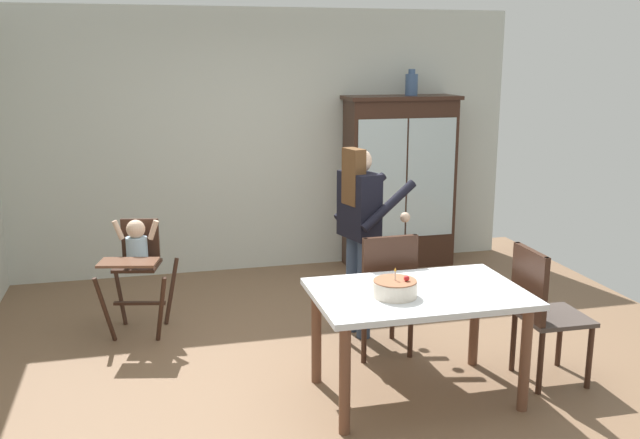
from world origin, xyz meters
TOP-DOWN VIEW (x-y plane):
  - ground_plane at (0.00, 0.00)m, footprint 6.24×6.24m
  - wall_back at (0.00, 2.63)m, footprint 5.32×0.06m
  - china_cabinet at (1.40, 2.37)m, footprint 1.20×0.48m
  - ceramic_vase at (1.51, 2.37)m, footprint 0.13×0.13m
  - high_chair_with_toddler at (-1.34, 1.04)m, footprint 0.69×0.77m
  - adult_person at (0.39, 0.57)m, footprint 0.60×0.58m
  - dining_table at (0.44, -0.55)m, footprint 1.37×0.90m
  - birthday_cake at (0.26, -0.62)m, footprint 0.28×0.28m
  - dining_chair_far_side at (0.45, 0.12)m, footprint 0.45×0.45m
  - dining_chair_right_end at (1.35, -0.55)m, footprint 0.45×0.45m

SIDE VIEW (x-z plane):
  - ground_plane at x=0.00m, z-range 0.00..0.00m
  - dining_chair_far_side at x=0.45m, z-range 0.08..1.04m
  - dining_chair_right_end at x=1.35m, z-range 0.08..1.04m
  - dining_table at x=0.44m, z-range 0.27..1.01m
  - high_chair_with_toddler at x=-1.34m, z-range 0.18..1.13m
  - birthday_cake at x=0.26m, z-range 0.70..0.89m
  - china_cabinet at x=1.40m, z-range 0.01..1.83m
  - adult_person at x=0.39m, z-range 0.20..1.73m
  - wall_back at x=0.00m, z-range 0.00..2.70m
  - ceramic_vase at x=1.51m, z-range 1.80..2.07m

